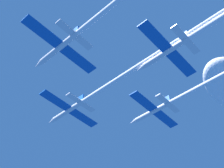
% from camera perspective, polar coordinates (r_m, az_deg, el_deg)
% --- Properties ---
extents(jet_lead, '(16.90, 52.04, 2.80)m').
position_cam_1_polar(jet_lead, '(64.73, 0.20, 0.37)').
color(jet_lead, silver).
extents(jet_right_wing, '(16.90, 47.20, 2.80)m').
position_cam_1_polar(jet_right_wing, '(69.01, 16.17, -0.70)').
color(jet_right_wing, silver).
extents(jet_slot, '(16.90, 46.14, 2.80)m').
position_cam_1_polar(jet_slot, '(56.58, 20.57, 12.08)').
color(jet_slot, silver).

